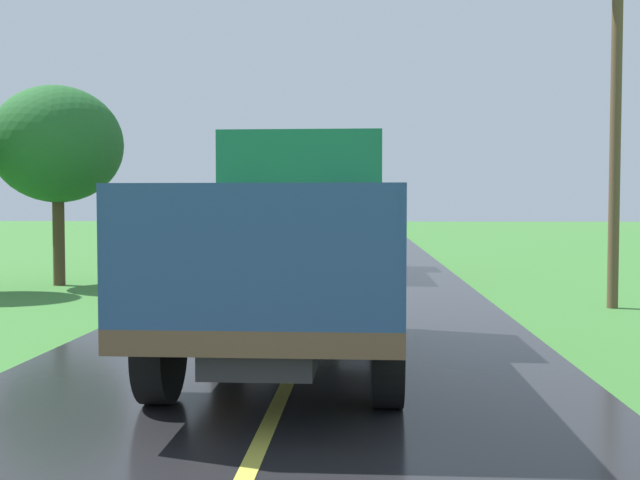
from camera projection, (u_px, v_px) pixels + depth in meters
name	position (u px, v px, depth m)	size (l,w,h in m)	color
banana_truck_near	(296.00, 241.00, 9.23)	(2.38, 5.82, 2.80)	#2D2D30
banana_truck_far	(335.00, 222.00, 21.17)	(2.38, 5.81, 2.80)	#2D2D30
utility_pole_roadside	(616.00, 119.00, 13.79)	(2.60, 0.20, 6.37)	brown
roadside_tree_mid_right	(57.00, 145.00, 17.84)	(3.12, 3.12, 4.81)	#4C3823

